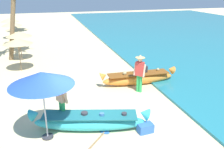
{
  "coord_description": "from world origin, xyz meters",
  "views": [
    {
      "loc": [
        -1.46,
        -7.17,
        4.61
      ],
      "look_at": [
        1.34,
        2.45,
        0.9
      ],
      "focal_mm": 38.23,
      "sensor_mm": 36.0,
      "label": 1
    }
  ],
  "objects": [
    {
      "name": "boat_orange_midground",
      "position": [
        2.89,
        3.11,
        0.32
      ],
      "size": [
        3.95,
        0.77,
        0.89
      ],
      "color": "orange",
      "rests_on": "ground"
    },
    {
      "name": "parasol_row_0",
      "position": [
        -2.87,
        6.87,
        1.75
      ],
      "size": [
        1.6,
        1.6,
        1.91
      ],
      "color": "#8E6B47",
      "rests_on": "ground"
    },
    {
      "name": "patio_umbrella_large",
      "position": [
        -1.64,
        -0.3,
        2.05
      ],
      "size": [
        1.96,
        1.96,
        2.27
      ],
      "color": "#B7B7BC",
      "rests_on": "ground"
    },
    {
      "name": "parasol_row_3",
      "position": [
        -3.86,
        13.97,
        1.75
      ],
      "size": [
        1.6,
        1.6,
        1.91
      ],
      "color": "#8E6B47",
      "rests_on": "ground"
    },
    {
      "name": "parasol_row_1",
      "position": [
        -2.96,
        9.11,
        1.75
      ],
      "size": [
        1.6,
        1.6,
        1.91
      ],
      "color": "#8E6B47",
      "rests_on": "ground"
    },
    {
      "name": "parasol_row_2",
      "position": [
        -3.28,
        11.63,
        1.75
      ],
      "size": [
        1.6,
        1.6,
        1.91
      ],
      "color": "#8E6B47",
      "rests_on": "ground"
    },
    {
      "name": "person_vendor_hatted",
      "position": [
        2.58,
        2.23,
        1.02
      ],
      "size": [
        0.52,
        0.55,
        1.78
      ],
      "color": "green",
      "rests_on": "ground"
    },
    {
      "name": "cooler_box",
      "position": [
        1.53,
        -0.89,
        0.16
      ],
      "size": [
        0.53,
        0.37,
        0.31
      ],
      "primitive_type": "cube",
      "rotation": [
        0.0,
        0.0,
        0.08
      ],
      "color": "blue",
      "rests_on": "ground"
    },
    {
      "name": "parasol_row_4",
      "position": [
        -4.28,
        16.59,
        1.75
      ],
      "size": [
        1.6,
        1.6,
        1.91
      ],
      "color": "#8E6B47",
      "rests_on": "ground"
    },
    {
      "name": "paddle",
      "position": [
        -0.15,
        -0.93,
        0.03
      ],
      "size": [
        1.31,
        1.39,
        0.05
      ],
      "color": "#8E6B47",
      "rests_on": "ground"
    },
    {
      "name": "person_tourist_customer",
      "position": [
        -1.07,
        0.4,
        0.96
      ],
      "size": [
        0.42,
        0.58,
        1.69
      ],
      "color": "green",
      "rests_on": "ground"
    },
    {
      "name": "ground_plane",
      "position": [
        0.0,
        0.0,
        0.0
      ],
      "size": [
        80.0,
        80.0,
        0.0
      ],
      "primitive_type": "plane",
      "color": "beige"
    },
    {
      "name": "boat_cyan_foreground",
      "position": [
        -0.22,
        -0.21,
        0.31
      ],
      "size": [
        4.04,
        1.69,
        0.84
      ],
      "color": "#33B2BC",
      "rests_on": "ground"
    }
  ]
}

